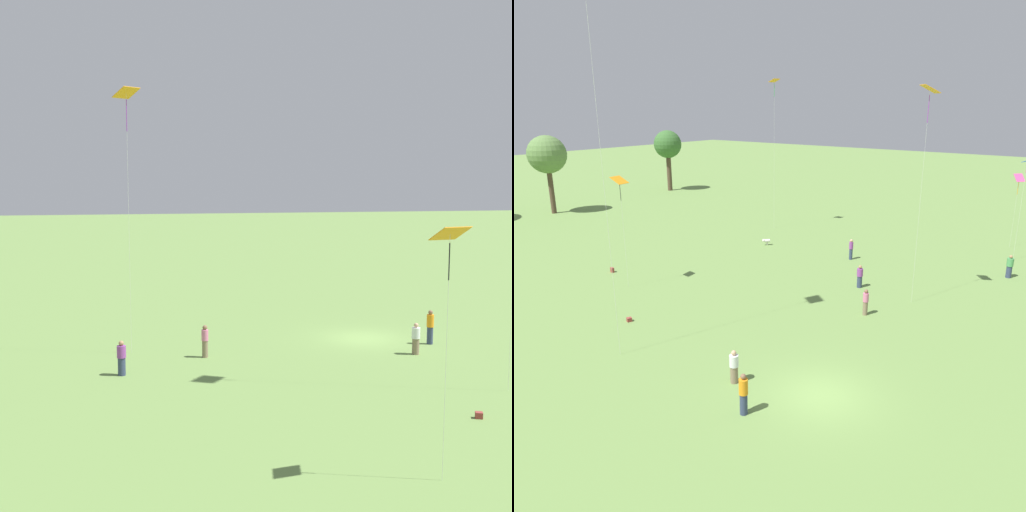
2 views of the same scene
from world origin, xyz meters
TOP-DOWN VIEW (x-y plane):
  - ground_plane at (0.00, 0.00)m, footprint 240.00×240.00m
  - person_3 at (-1.51, 3.81)m, footprint 0.52×0.52m
  - person_4 at (9.24, 2.54)m, footprint 0.41×0.41m
  - person_5 at (13.37, 5.06)m, footprint 0.49×0.49m
  - person_6 at (-3.13, 1.88)m, footprint 0.53×0.53m
  - kite_2 at (3.60, 18.21)m, footprint 1.07×0.99m
  - kite_6 at (12.91, 1.04)m, footprint 1.43×1.42m
  - picnic_bag_1 at (-0.14, 13.29)m, footprint 0.35×0.34m

SIDE VIEW (x-z plane):
  - ground_plane at x=0.00m, z-range 0.00..0.00m
  - picnic_bag_1 at x=-0.14m, z-range 0.00..0.24m
  - person_5 at x=13.37m, z-range -0.02..1.62m
  - person_3 at x=-1.51m, z-range -0.02..1.62m
  - person_4 at x=9.24m, z-range 0.00..1.66m
  - person_6 at x=-3.13m, z-range 0.00..1.87m
  - kite_2 at x=3.60m, z-range 3.44..11.24m
  - kite_6 at x=12.91m, z-range 6.02..19.53m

